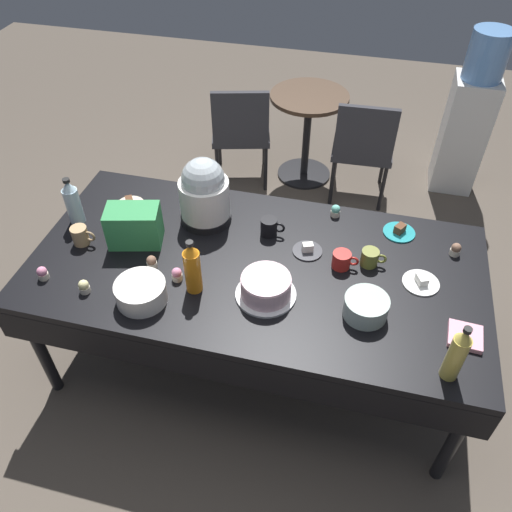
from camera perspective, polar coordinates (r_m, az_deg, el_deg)
ground at (r=3.07m, az=0.00°, el=-10.89°), size 9.00×9.00×0.00m
potluck_table at (r=2.54m, az=0.00°, el=-1.83°), size 2.20×1.10×0.75m
frosted_layer_cake at (r=2.31m, az=1.10°, el=-3.48°), size 0.28×0.28×0.11m
slow_cooker at (r=2.65m, az=-5.78°, el=7.00°), size 0.27×0.27×0.37m
glass_salad_bowl at (r=2.29m, az=12.10°, el=-5.55°), size 0.20×0.20×0.10m
ceramic_snack_bowl at (r=2.35m, az=-12.65°, el=-3.94°), size 0.23×0.23×0.10m
dessert_plate_cream at (r=2.92m, az=-13.82°, el=5.66°), size 0.16×0.16×0.05m
dessert_plate_charcoal at (r=2.56m, az=5.74°, el=0.69°), size 0.15×0.15×0.05m
dessert_plate_teal at (r=2.76m, az=15.62°, el=2.68°), size 0.16×0.16×0.05m
dessert_plate_white at (r=2.52m, az=17.85°, el=-2.75°), size 0.17×0.17×0.05m
cupcake_cocoa at (r=2.51m, az=-11.50°, el=-0.67°), size 0.05×0.05×0.07m
cupcake_lemon at (r=2.43m, az=-8.77°, el=-2.03°), size 0.05×0.05×0.07m
cupcake_berry at (r=2.60m, az=-22.62°, el=-1.78°), size 0.05×0.05×0.07m
cupcake_rose at (r=2.79m, az=8.82°, el=4.98°), size 0.05×0.05×0.07m
cupcake_mint at (r=2.47m, az=-18.55°, el=-3.24°), size 0.05×0.05×0.07m
cupcake_vanilla at (r=2.71m, az=21.29°, el=0.68°), size 0.05×0.05×0.07m
soda_bottle_orange_juice at (r=2.30m, az=-7.07°, el=-1.32°), size 0.08×0.08×0.29m
soda_bottle_water at (r=2.82m, az=-19.67°, el=5.62°), size 0.08×0.08×0.27m
soda_bottle_ginger_ale at (r=2.12m, az=21.39°, el=-10.13°), size 0.07×0.07×0.29m
coffee_mug_olive at (r=2.53m, az=12.56°, el=-0.18°), size 0.12×0.08×0.08m
coffee_mug_black at (r=2.63m, az=1.51°, el=3.26°), size 0.13×0.09×0.09m
coffee_mug_tan at (r=2.72m, az=-18.88°, el=2.17°), size 0.12×0.08×0.10m
coffee_mug_red at (r=2.49m, az=9.52°, el=-0.44°), size 0.13×0.09×0.08m
soda_carton at (r=2.62m, az=-13.38°, el=3.29°), size 0.29×0.22×0.20m
paper_napkin_stack at (r=2.36m, az=22.20°, el=-8.24°), size 0.15×0.15×0.02m
maroon_chair_left at (r=4.06m, az=-1.69°, el=13.95°), size 0.54×0.54×0.85m
maroon_chair_right at (r=3.94m, az=11.83°, el=12.04°), size 0.46×0.46×0.85m
round_cafe_table at (r=4.16m, az=5.76°, el=14.66°), size 0.60×0.60×0.72m
water_cooler at (r=4.30m, az=22.47°, el=13.93°), size 0.32×0.32×1.24m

